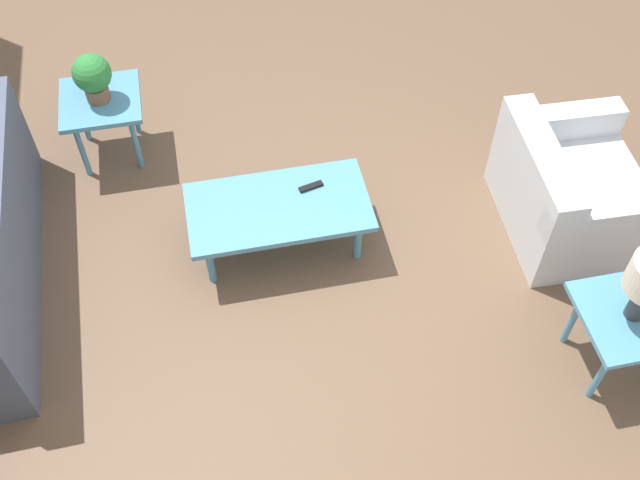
{
  "coord_description": "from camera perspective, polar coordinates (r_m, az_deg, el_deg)",
  "views": [
    {
      "loc": [
        0.72,
        2.78,
        3.93
      ],
      "look_at": [
        0.18,
        0.15,
        0.55
      ],
      "focal_mm": 42.0,
      "sensor_mm": 36.0,
      "label": 1
    }
  ],
  "objects": [
    {
      "name": "side_table_lamp",
      "position": [
        4.47,
        22.43,
        -5.76
      ],
      "size": [
        0.55,
        0.55,
        0.51
      ],
      "color": "teal",
      "rests_on": "ground_plane"
    },
    {
      "name": "armchair",
      "position": [
        5.16,
        18.44,
        3.45
      ],
      "size": [
        0.87,
        1.03,
        0.74
      ],
      "rotation": [
        0.0,
        0.0,
        -1.61
      ],
      "color": "silver",
      "rests_on": "ground_plane"
    },
    {
      "name": "ground_plane",
      "position": [
        4.87,
        1.67,
        -2.37
      ],
      "size": [
        14.0,
        14.0,
        0.0
      ],
      "primitive_type": "plane",
      "color": "brown"
    },
    {
      "name": "side_table_plant",
      "position": [
        5.5,
        -16.29,
        9.7
      ],
      "size": [
        0.55,
        0.55,
        0.51
      ],
      "color": "teal",
      "rests_on": "ground_plane"
    },
    {
      "name": "coffee_table",
      "position": [
        4.75,
        -3.18,
        2.34
      ],
      "size": [
        1.15,
        0.61,
        0.39
      ],
      "color": "teal",
      "rests_on": "ground_plane"
    },
    {
      "name": "remote_control",
      "position": [
        4.8,
        -0.7,
        4.09
      ],
      "size": [
        0.16,
        0.08,
        0.02
      ],
      "color": "black",
      "rests_on": "coffee_table"
    },
    {
      "name": "potted_plant",
      "position": [
        5.33,
        -16.94,
        11.87
      ],
      "size": [
        0.26,
        0.26,
        0.35
      ],
      "color": "brown",
      "rests_on": "side_table_plant"
    }
  ]
}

